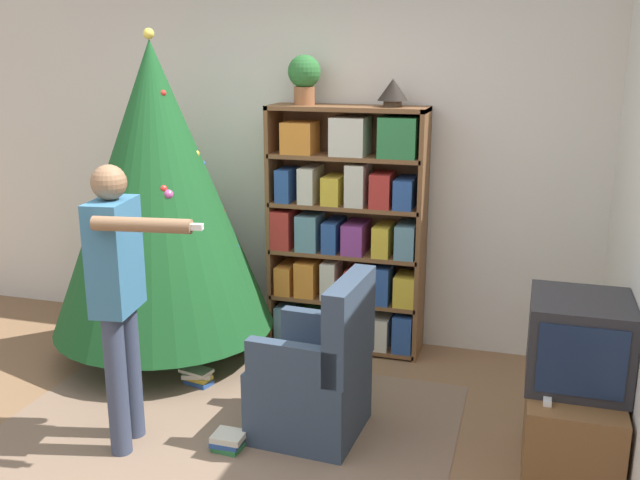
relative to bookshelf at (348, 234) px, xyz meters
name	(u,v)px	position (x,y,z in m)	size (l,w,h in m)	color
wall_back	(321,161)	(-0.26, 0.24, 0.47)	(8.00, 0.10, 2.60)	silver
area_rug	(221,436)	(-0.35, -1.41, -0.83)	(2.52, 2.00, 0.01)	#7F6651
bookshelf	(348,234)	(0.00, 0.00, 0.00)	(1.08, 0.33, 1.71)	brown
tv_stand	(570,432)	(1.46, -1.29, -0.57)	(0.43, 0.79, 0.53)	brown
television	(579,341)	(1.46, -1.29, -0.09)	(0.46, 0.49, 0.42)	#28282D
game_remote	(547,399)	(1.33, -1.53, -0.29)	(0.04, 0.12, 0.02)	white
christmas_tree	(158,189)	(-1.18, -0.49, 0.34)	(1.50, 1.50, 2.20)	#4C3323
armchair	(316,379)	(0.14, -1.21, -0.51)	(0.60, 0.59, 0.92)	#334256
standing_person	(119,286)	(-0.79, -1.62, 0.07)	(0.67, 0.47, 1.53)	#38425B
potted_plant	(304,76)	(-0.31, 0.01, 1.07)	(0.22, 0.22, 0.33)	#935B38
table_lamp	(393,91)	(0.29, 0.01, 0.98)	(0.20, 0.20, 0.18)	#473828
book_pile_near_tree	(198,376)	(-0.76, -0.87, -0.78)	(0.22, 0.16, 0.11)	#284C93
book_pile_by_chair	(228,441)	(-0.26, -1.52, -0.79)	(0.17, 0.15, 0.09)	#2D7A42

